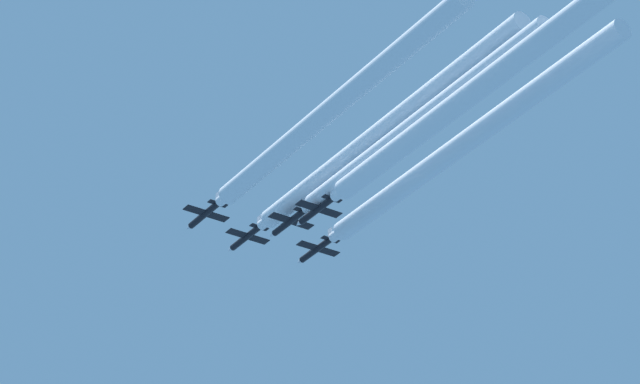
{
  "coord_description": "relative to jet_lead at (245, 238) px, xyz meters",
  "views": [
    {
      "loc": [
        -127.77,
        -213.99,
        2.41
      ],
      "look_at": [
        0.11,
        -18.94,
        138.6
      ],
      "focal_mm": 85.52,
      "sensor_mm": 36.0,
      "label": 1
    }
  ],
  "objects": [
    {
      "name": "smoke_trail_slot",
      "position": [
        -0.15,
        -54.54,
        -4.09
      ],
      "size": [
        3.6,
        65.89,
        3.6
      ],
      "color": "white"
    },
    {
      "name": "jet_left_wingman",
      "position": [
        -13.07,
        -7.18,
        -2.42
      ],
      "size": [
        8.73,
        12.72,
        3.06
      ],
      "color": "black"
    },
    {
      "name": "jet_slot",
      "position": [
        -0.15,
        -15.81,
        -4.06
      ],
      "size": [
        8.73,
        12.72,
        3.06
      ],
      "color": "black"
    },
    {
      "name": "smoke_trail_left_wingman",
      "position": [
        -13.07,
        -48.8,
        -2.45
      ],
      "size": [
        3.6,
        71.68,
        3.6
      ],
      "color": "white"
    },
    {
      "name": "smoke_trail_right_wingman",
      "position": [
        11.36,
        -52.42,
        -2.58
      ],
      "size": [
        3.6,
        78.85,
        3.6
      ],
      "color": "white"
    },
    {
      "name": "jet_right_wingman",
      "position": [
        11.36,
        -7.22,
        -2.55
      ],
      "size": [
        8.73,
        12.72,
        3.06
      ],
      "color": "black"
    },
    {
      "name": "jet_lead",
      "position": [
        0.0,
        0.0,
        0.0
      ],
      "size": [
        8.73,
        12.72,
        3.06
      ],
      "color": "black"
    },
    {
      "name": "jet_high_trail",
      "position": [
        -0.54,
        -25.61,
        -6.33
      ],
      "size": [
        8.73,
        12.72,
        3.06
      ],
      "color": "black"
    },
    {
      "name": "smoke_trail_lead",
      "position": [
        -0.0,
        -44.09,
        -0.03
      ],
      "size": [
        3.6,
        76.62,
        3.6
      ],
      "color": "white"
    },
    {
      "name": "smoke_trail_high_trail",
      "position": [
        -0.54,
        -68.28,
        -6.36
      ],
      "size": [
        3.6,
        73.78,
        3.6
      ],
      "color": "white"
    }
  ]
}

